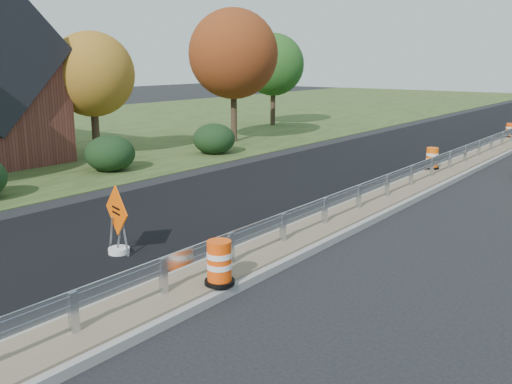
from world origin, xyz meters
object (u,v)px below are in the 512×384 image
Objects in this scene: caution_sign at (118,237)px; barrel_median_near at (219,263)px; barrel_median_mid at (432,159)px; barrel_median_far at (510,130)px.

caution_sign reaches higher than barrel_median_near.
barrel_median_mid is at bearing 94.34° from barrel_median_near.
caution_sign is 2.16× the size of barrel_median_far.
barrel_median_mid reaches higher than barrel_median_far.
barrel_median_mid is 1.11× the size of barrel_median_far.
barrel_median_mid is at bearing 96.66° from caution_sign.
barrel_median_near reaches higher than barrel_median_mid.
caution_sign is 14.31m from barrel_median_mid.
barrel_median_mid is 12.26m from barrel_median_far.
barrel_median_far is at bearing 90.00° from barrel_median_mid.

